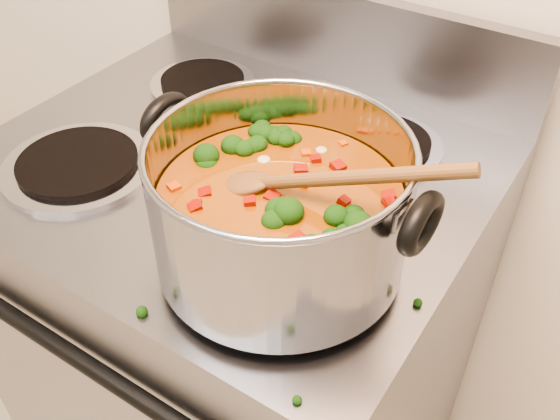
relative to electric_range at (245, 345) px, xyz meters
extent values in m
cube|color=gray|center=(0.00, 0.00, -0.01)|extent=(0.74, 0.64, 0.92)
cube|color=gray|center=(0.00, 0.30, 0.53)|extent=(0.74, 0.03, 0.16)
cylinder|color=black|center=(0.00, -0.34, 0.33)|extent=(0.63, 0.02, 0.02)
cylinder|color=#A5A5AD|center=(-0.17, -0.15, 0.46)|extent=(0.22, 0.22, 0.01)
cylinder|color=black|center=(-0.17, -0.15, 0.46)|extent=(0.17, 0.17, 0.01)
cylinder|color=#A5A5AD|center=(0.17, -0.15, 0.46)|extent=(0.22, 0.22, 0.01)
cylinder|color=black|center=(0.17, -0.15, 0.46)|extent=(0.17, 0.17, 0.01)
cylinder|color=#A5A5AD|center=(-0.17, 0.14, 0.46)|extent=(0.18, 0.18, 0.01)
cylinder|color=black|center=(-0.17, 0.14, 0.46)|extent=(0.15, 0.15, 0.01)
cylinder|color=#A5A5AD|center=(0.17, 0.14, 0.46)|extent=(0.18, 0.18, 0.01)
cylinder|color=black|center=(0.17, 0.14, 0.46)|extent=(0.15, 0.15, 0.01)
cylinder|color=gray|center=(0.18, -0.15, 0.55)|extent=(0.29, 0.29, 0.16)
torus|color=gray|center=(0.18, -0.15, 0.63)|extent=(0.29, 0.29, 0.01)
cylinder|color=#7F440B|center=(0.18, -0.15, 0.52)|extent=(0.27, 0.27, 0.10)
torus|color=black|center=(0.02, -0.15, 0.60)|extent=(0.02, 0.08, 0.08)
torus|color=black|center=(0.35, -0.16, 0.60)|extent=(0.02, 0.08, 0.08)
ellipsoid|color=black|center=(0.21, -0.08, 0.57)|extent=(0.04, 0.04, 0.03)
ellipsoid|color=black|center=(0.09, -0.17, 0.57)|extent=(0.04, 0.04, 0.03)
ellipsoid|color=black|center=(0.28, -0.13, 0.57)|extent=(0.04, 0.04, 0.03)
ellipsoid|color=black|center=(0.27, -0.21, 0.57)|extent=(0.04, 0.04, 0.03)
ellipsoid|color=black|center=(0.22, -0.09, 0.57)|extent=(0.04, 0.04, 0.03)
ellipsoid|color=black|center=(0.20, -0.14, 0.57)|extent=(0.04, 0.04, 0.03)
ellipsoid|color=black|center=(0.28, -0.13, 0.57)|extent=(0.04, 0.04, 0.03)
ellipsoid|color=black|center=(0.21, -0.14, 0.57)|extent=(0.04, 0.04, 0.03)
ellipsoid|color=black|center=(0.27, -0.21, 0.57)|extent=(0.04, 0.04, 0.03)
ellipsoid|color=black|center=(0.23, -0.09, 0.57)|extent=(0.04, 0.04, 0.03)
ellipsoid|color=maroon|center=(0.24, -0.23, 0.57)|extent=(0.01, 0.01, 0.01)
ellipsoid|color=maroon|center=(0.28, -0.18, 0.57)|extent=(0.01, 0.01, 0.01)
ellipsoid|color=maroon|center=(0.19, -0.17, 0.57)|extent=(0.01, 0.01, 0.01)
ellipsoid|color=maroon|center=(0.30, -0.18, 0.57)|extent=(0.01, 0.01, 0.01)
ellipsoid|color=maroon|center=(0.14, -0.06, 0.57)|extent=(0.01, 0.01, 0.01)
ellipsoid|color=maroon|center=(0.18, -0.03, 0.57)|extent=(0.01, 0.01, 0.01)
ellipsoid|color=maroon|center=(0.20, -0.25, 0.57)|extent=(0.01, 0.01, 0.01)
ellipsoid|color=maroon|center=(0.27, -0.21, 0.57)|extent=(0.01, 0.01, 0.01)
ellipsoid|color=maroon|center=(0.17, -0.16, 0.57)|extent=(0.01, 0.01, 0.01)
ellipsoid|color=maroon|center=(0.06, -0.16, 0.57)|extent=(0.01, 0.01, 0.01)
ellipsoid|color=maroon|center=(0.12, -0.14, 0.57)|extent=(0.01, 0.01, 0.01)
ellipsoid|color=maroon|center=(0.22, -0.11, 0.57)|extent=(0.01, 0.01, 0.01)
ellipsoid|color=maroon|center=(0.22, -0.20, 0.57)|extent=(0.01, 0.01, 0.01)
ellipsoid|color=maroon|center=(0.10, -0.18, 0.57)|extent=(0.01, 0.01, 0.01)
ellipsoid|color=#BA3F0A|center=(0.23, -0.10, 0.57)|extent=(0.01, 0.01, 0.01)
ellipsoid|color=#BA3F0A|center=(0.17, -0.10, 0.57)|extent=(0.01, 0.01, 0.01)
ellipsoid|color=#BA3F0A|center=(0.20, -0.22, 0.57)|extent=(0.01, 0.01, 0.01)
ellipsoid|color=#BA3F0A|center=(0.08, -0.21, 0.57)|extent=(0.01, 0.01, 0.01)
ellipsoid|color=#BA3F0A|center=(0.19, -0.22, 0.57)|extent=(0.01, 0.01, 0.01)
ellipsoid|color=#BA3F0A|center=(0.18, -0.24, 0.57)|extent=(0.01, 0.01, 0.01)
ellipsoid|color=#BA3F0A|center=(0.19, -0.20, 0.57)|extent=(0.01, 0.01, 0.01)
ellipsoid|color=#BA3F0A|center=(0.12, -0.12, 0.57)|extent=(0.01, 0.01, 0.01)
ellipsoid|color=#CFBB8E|center=(0.20, -0.11, 0.57)|extent=(0.02, 0.02, 0.01)
ellipsoid|color=#CFBB8E|center=(0.17, -0.16, 0.57)|extent=(0.02, 0.02, 0.01)
ellipsoid|color=#CFBB8E|center=(0.20, -0.16, 0.57)|extent=(0.02, 0.02, 0.01)
ellipsoid|color=#CFBB8E|center=(0.10, -0.18, 0.57)|extent=(0.02, 0.02, 0.01)
ellipsoid|color=#CFBB8E|center=(0.20, -0.04, 0.57)|extent=(0.02, 0.02, 0.01)
ellipsoid|color=#CFBB8E|center=(0.20, -0.16, 0.57)|extent=(0.02, 0.02, 0.01)
ellipsoid|color=brown|center=(0.14, -0.16, 0.57)|extent=(0.08, 0.06, 0.04)
cylinder|color=brown|center=(0.26, -0.14, 0.61)|extent=(0.25, 0.07, 0.10)
ellipsoid|color=black|center=(0.15, 0.02, 0.46)|extent=(0.01, 0.01, 0.01)
ellipsoid|color=black|center=(-0.02, -0.04, 0.46)|extent=(0.01, 0.01, 0.01)
ellipsoid|color=black|center=(0.00, -0.04, 0.46)|extent=(0.01, 0.01, 0.01)
camera|label=1|loc=(0.48, -0.60, 1.00)|focal=40.00mm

